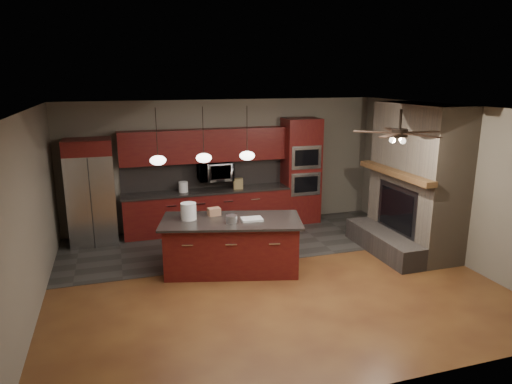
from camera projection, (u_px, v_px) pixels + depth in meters
name	position (u px, v px, depth m)	size (l,w,h in m)	color
ground	(268.00, 277.00, 7.66)	(7.00, 7.00, 0.00)	brown
ceiling	(269.00, 108.00, 6.97)	(7.00, 6.00, 0.02)	white
back_wall	(225.00, 164.00, 10.09)	(7.00, 0.02, 2.80)	#6B6356
right_wall	(449.00, 182.00, 8.33)	(0.02, 6.00, 2.80)	#6B6356
left_wall	(29.00, 216.00, 6.30)	(0.02, 6.00, 2.80)	#6B6356
slate_tile_patch	(240.00, 241.00, 9.32)	(7.00, 2.40, 0.01)	#2F2D2B
fireplace_column	(414.00, 185.00, 8.59)	(1.30, 2.10, 2.80)	#796957
back_cabinetry	(206.00, 190.00, 9.84)	(3.59, 0.64, 2.20)	#581710
oven_tower	(301.00, 171.00, 10.35)	(0.80, 0.63, 2.38)	#581710
microwave	(215.00, 171.00, 9.81)	(0.73, 0.41, 0.50)	silver
refrigerator	(91.00, 192.00, 9.01)	(0.90, 0.75, 2.11)	silver
kitchen_island	(232.00, 245.00, 7.83)	(2.56, 1.64, 0.92)	#581710
white_bucket	(188.00, 211.00, 7.70)	(0.26, 0.26, 0.29)	white
paint_can	(232.00, 219.00, 7.54)	(0.19, 0.19, 0.13)	#B9B9BE
paint_tray	(252.00, 219.00, 7.69)	(0.35, 0.25, 0.04)	silver
cardboard_box	(214.00, 212.00, 7.94)	(0.21, 0.15, 0.13)	#996B4F
counter_bucket	(183.00, 187.00, 9.63)	(0.19, 0.19, 0.22)	white
counter_box	(238.00, 184.00, 9.92)	(0.20, 0.16, 0.22)	olive
pendant_left	(158.00, 160.00, 7.35)	(0.26, 0.26, 0.92)	black
pendant_center	(204.00, 158.00, 7.57)	(0.26, 0.26, 0.92)	black
pendant_right	(247.00, 155.00, 7.78)	(0.26, 0.26, 0.92)	black
ceiling_fan	(400.00, 132.00, 6.84)	(1.27, 1.33, 0.41)	black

